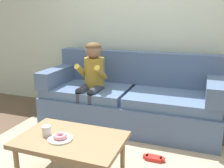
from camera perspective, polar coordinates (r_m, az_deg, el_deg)
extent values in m
plane|color=brown|center=(2.76, 0.69, -15.89)|extent=(10.00, 10.00, 0.00)
cube|color=beige|center=(3.72, 8.22, 14.63)|extent=(8.00, 0.10, 2.80)
cube|color=tan|center=(2.56, -1.28, -18.48)|extent=(2.95, 1.68, 0.01)
cube|color=slate|center=(3.39, 3.78, -6.24)|extent=(2.26, 0.90, 0.38)
cube|color=slate|center=(3.45, -5.41, -1.47)|extent=(1.09, 0.74, 0.12)
cube|color=slate|center=(3.15, 13.52, -3.45)|extent=(1.09, 0.74, 0.12)
cube|color=slate|center=(3.56, 5.53, 3.75)|extent=(2.26, 0.20, 0.45)
cube|color=slate|center=(3.67, -11.72, 2.02)|extent=(0.20, 0.90, 0.22)
cube|color=slate|center=(3.14, 22.26, -1.01)|extent=(0.20, 0.90, 0.22)
cube|color=#937551|center=(2.25, -9.27, -12.33)|extent=(0.91, 0.60, 0.04)
cylinder|color=#937551|center=(2.39, -20.65, -17.06)|extent=(0.04, 0.04, 0.37)
cylinder|color=#937551|center=(2.72, -14.00, -12.43)|extent=(0.04, 0.04, 0.37)
cylinder|color=#937551|center=(2.41, 2.41, -15.81)|extent=(0.04, 0.04, 0.37)
cylinder|color=olive|center=(3.32, -3.97, 2.51)|extent=(0.26, 0.26, 0.40)
sphere|color=#846047|center=(3.25, -4.21, 7.55)|extent=(0.21, 0.21, 0.21)
ellipsoid|color=brown|center=(3.24, -4.23, 8.38)|extent=(0.20, 0.20, 0.12)
cylinder|color=#333847|center=(3.26, -6.26, -1.19)|extent=(0.11, 0.30, 0.11)
cylinder|color=#333847|center=(3.21, -7.33, -5.84)|extent=(0.09, 0.09, 0.44)
cube|color=black|center=(3.27, -7.59, -10.23)|extent=(0.10, 0.20, 0.06)
cylinder|color=olive|center=(3.27, -6.91, 2.90)|extent=(0.07, 0.29, 0.23)
cylinder|color=#333847|center=(3.20, -3.69, -1.47)|extent=(0.11, 0.30, 0.11)
cylinder|color=#333847|center=(3.14, -4.73, -6.23)|extent=(0.09, 0.09, 0.44)
cube|color=black|center=(3.20, -5.01, -10.70)|extent=(0.10, 0.20, 0.06)
cylinder|color=olive|center=(3.16, -2.50, 2.56)|extent=(0.07, 0.29, 0.23)
cylinder|color=white|center=(2.23, -11.58, -12.01)|extent=(0.21, 0.21, 0.01)
torus|color=pink|center=(2.22, -11.61, -11.43)|extent=(0.15, 0.15, 0.04)
cylinder|color=silver|center=(2.31, -14.55, -10.19)|extent=(0.08, 0.08, 0.09)
cube|color=red|center=(2.70, 9.40, -16.29)|extent=(0.16, 0.09, 0.05)
cylinder|color=red|center=(2.71, 7.57, -16.04)|extent=(0.06, 0.06, 0.05)
cylinder|color=red|center=(2.69, 11.25, -16.52)|extent=(0.06, 0.06, 0.05)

